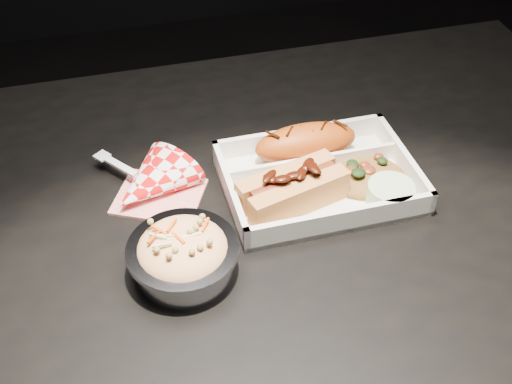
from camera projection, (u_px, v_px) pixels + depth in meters
dining_table at (244, 268)px, 0.88m from camera, size 1.20×0.80×0.75m
food_tray at (318, 181)px, 0.86m from camera, size 0.25×0.18×0.04m
fried_pastry at (306, 143)px, 0.88m from camera, size 0.14×0.06×0.05m
hotdog at (293, 187)px, 0.81m from camera, size 0.15×0.09×0.06m
fried_rice_mound at (368, 171)px, 0.85m from camera, size 0.10×0.08×0.03m
cupcake_liner at (390, 195)px, 0.82m from camera, size 0.06×0.06×0.03m
foil_coleslaw_cup at (183, 254)px, 0.73m from camera, size 0.13×0.13×0.07m
napkin_fork at (150, 185)px, 0.84m from camera, size 0.15×0.16×0.10m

